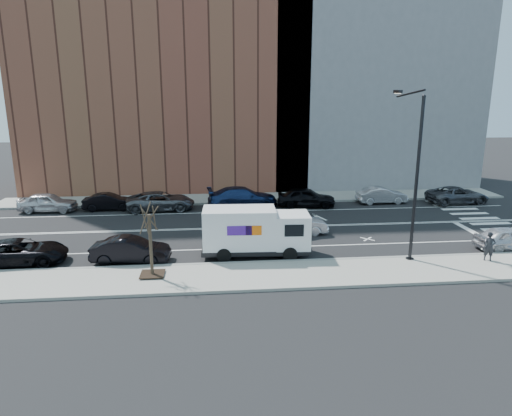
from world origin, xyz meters
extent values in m
plane|color=black|center=(0.00, 0.00, 0.00)|extent=(120.00, 120.00, 0.00)
cube|color=gray|center=(0.00, -8.80, 0.07)|extent=(44.00, 3.60, 0.15)
cube|color=gray|center=(0.00, 8.80, 0.07)|extent=(44.00, 3.60, 0.15)
cube|color=gray|center=(0.00, -7.00, 0.08)|extent=(44.00, 0.25, 0.17)
cube|color=gray|center=(0.00, 7.00, 0.08)|extent=(44.00, 0.25, 0.17)
cube|color=brown|center=(-8.00, 15.60, 11.00)|extent=(26.00, 10.00, 22.00)
cube|color=slate|center=(12.00, 15.60, 13.00)|extent=(20.00, 10.00, 26.00)
cylinder|color=black|center=(7.00, -7.40, 4.50)|extent=(0.18, 0.18, 9.00)
cylinder|color=black|center=(7.00, -7.40, 0.10)|extent=(0.44, 0.44, 0.20)
sphere|color=black|center=(7.00, -7.40, 8.95)|extent=(0.20, 0.20, 0.20)
cylinder|color=black|center=(7.00, -5.70, 9.10)|extent=(0.11, 3.49, 0.48)
cube|color=black|center=(7.00, -4.00, 9.20)|extent=(0.25, 0.80, 0.18)
cube|color=#FFF2CC|center=(7.00, -4.00, 9.10)|extent=(0.18, 0.55, 0.03)
cube|color=black|center=(-7.00, -8.40, 0.23)|extent=(1.20, 1.20, 0.04)
cylinder|color=#382B1E|center=(-7.00, -8.40, 1.75)|extent=(0.16, 0.16, 3.20)
cylinder|color=#382B1E|center=(-6.75, -8.40, 3.15)|extent=(0.06, 0.80, 1.44)
cylinder|color=#382B1E|center=(-6.92, -8.16, 3.15)|extent=(0.81, 0.31, 1.19)
cylinder|color=#382B1E|center=(-7.20, -8.25, 3.15)|extent=(0.58, 0.76, 1.50)
cylinder|color=#382B1E|center=(-7.20, -8.55, 3.15)|extent=(0.47, 0.61, 1.37)
cylinder|color=#382B1E|center=(-6.92, -8.64, 3.15)|extent=(0.72, 0.29, 1.13)
cube|color=black|center=(-1.52, -5.60, 0.44)|extent=(6.10, 2.32, 0.29)
cube|color=silver|center=(0.61, -5.70, 1.50)|extent=(2.04, 2.17, 1.94)
cube|color=black|center=(1.59, -5.75, 1.79)|extent=(0.14, 1.79, 0.92)
cube|color=black|center=(0.55, -6.76, 1.79)|extent=(1.07, 0.09, 0.68)
cube|color=black|center=(0.66, -4.65, 1.79)|extent=(1.07, 0.09, 0.68)
cube|color=black|center=(1.55, -5.75, 0.53)|extent=(0.24, 1.94, 0.34)
cube|color=silver|center=(-2.40, -5.56, 1.70)|extent=(4.17, 2.33, 2.23)
cube|color=#47198C|center=(-2.45, -6.64, 1.84)|extent=(1.36, 0.08, 0.53)
cube|color=orange|center=(-1.67, -6.68, 1.84)|extent=(0.87, 0.06, 0.53)
cube|color=#47198C|center=(-2.34, -4.47, 1.84)|extent=(1.36, 0.08, 0.53)
cube|color=orange|center=(-1.57, -4.51, 1.84)|extent=(0.87, 0.06, 0.53)
cylinder|color=black|center=(0.37, -6.66, 0.41)|extent=(0.83, 0.31, 0.81)
cylinder|color=black|center=(0.46, -4.73, 0.41)|extent=(0.83, 0.31, 0.81)
cylinder|color=black|center=(-3.31, -6.48, 0.41)|extent=(0.83, 0.31, 0.81)
cylinder|color=black|center=(-3.22, -4.55, 0.41)|extent=(0.83, 0.31, 0.81)
imported|color=#B9B8BD|center=(-16.80, 5.92, 0.75)|extent=(4.51, 2.00, 1.51)
imported|color=black|center=(-12.11, 6.03, 0.67)|extent=(4.09, 1.56, 1.33)
imported|color=#54565C|center=(-8.00, 5.56, 0.74)|extent=(5.52, 2.87, 1.49)
imported|color=navy|center=(-1.42, 5.96, 0.83)|extent=(5.88, 2.80, 1.65)
imported|color=black|center=(3.77, 5.43, 0.81)|extent=(4.95, 2.54, 1.61)
imported|color=#B4B4B9|center=(10.41, 6.10, 0.69)|extent=(4.25, 1.62, 1.38)
imported|color=#494A50|center=(16.80, 5.46, 0.71)|extent=(5.25, 2.65, 1.42)
imported|color=silver|center=(1.49, -1.77, 0.71)|extent=(4.40, 1.72, 1.43)
imported|color=black|center=(-8.44, -5.98, 0.70)|extent=(4.37, 1.82, 1.41)
imported|color=black|center=(-14.46, -5.70, 0.69)|extent=(5.20, 2.79, 1.39)
imported|color=silver|center=(13.74, -6.00, 0.69)|extent=(4.10, 1.79, 1.38)
imported|color=black|center=(11.20, -8.04, 0.95)|extent=(0.69, 0.58, 1.61)
camera|label=1|loc=(-3.87, -30.37, 9.17)|focal=32.00mm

